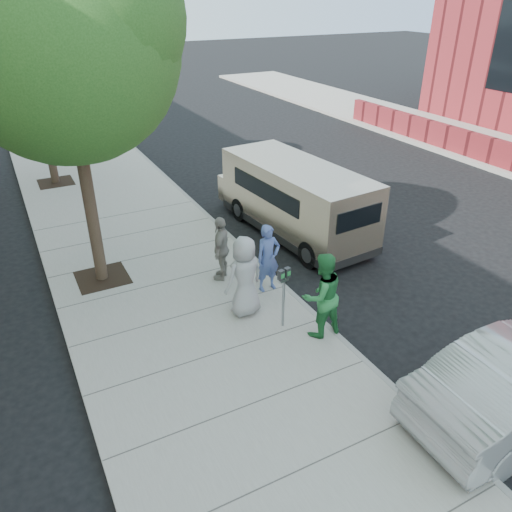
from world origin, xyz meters
name	(u,v)px	position (x,y,z in m)	size (l,w,h in m)	color
ground	(230,307)	(0.00, 0.00, 0.00)	(120.00, 120.00, 0.00)	black
sidewalk	(188,317)	(-1.00, 0.00, 0.07)	(5.00, 60.00, 0.15)	gray
curb_face	(285,289)	(1.44, 0.00, 0.07)	(0.12, 60.00, 0.16)	gray
tree_near	(64,37)	(-2.25, 2.40, 5.55)	(4.62, 4.60, 7.53)	black
tree_far	(29,41)	(-2.25, 10.00, 4.88)	(3.92, 3.80, 6.49)	black
parking_meter	(284,285)	(0.61, -1.32, 1.13)	(0.29, 0.15, 1.36)	gray
van	(294,198)	(3.29, 2.69, 1.10)	(2.31, 5.73, 2.08)	beige
person_officer	(268,258)	(1.03, 0.10, 0.96)	(0.59, 0.39, 1.62)	#495C9C
person_green_shirt	(322,295)	(1.15, -1.87, 1.05)	(0.88, 0.68, 1.81)	#297E3E
person_gray_shirt	(245,277)	(0.13, -0.51, 1.05)	(0.88, 0.57, 1.80)	#9A9A9C
person_striped_polo	(221,248)	(0.30, 1.07, 0.95)	(0.94, 0.39, 1.60)	gray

